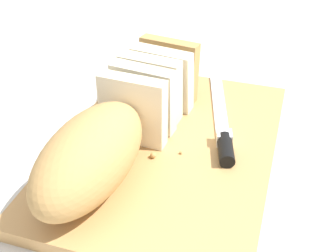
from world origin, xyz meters
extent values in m
plane|color=beige|center=(0.00, 0.00, 0.00)|extent=(3.00, 3.00, 0.00)
cube|color=tan|center=(0.00, 0.00, 0.01)|extent=(0.41, 0.30, 0.02)
ellipsoid|color=tan|center=(-0.10, 0.06, 0.07)|extent=(0.21, 0.12, 0.09)
cube|color=beige|center=(0.00, 0.05, 0.07)|extent=(0.04, 0.09, 0.09)
cube|color=beige|center=(0.03, 0.04, 0.07)|extent=(0.04, 0.09, 0.09)
cube|color=beige|center=(0.06, 0.04, 0.07)|extent=(0.04, 0.09, 0.09)
cube|color=beige|center=(0.09, 0.03, 0.07)|extent=(0.05, 0.09, 0.10)
cube|color=tan|center=(0.12, 0.03, 0.07)|extent=(0.05, 0.09, 0.10)
cube|color=silver|center=(0.11, -0.05, 0.02)|extent=(0.18, 0.06, 0.00)
cylinder|color=black|center=(-0.01, -0.08, 0.03)|extent=(0.06, 0.03, 0.02)
cube|color=silver|center=(0.02, -0.07, 0.03)|extent=(0.02, 0.02, 0.02)
sphere|color=tan|center=(-0.02, -0.02, 0.02)|extent=(0.00, 0.00, 0.00)
sphere|color=tan|center=(-0.03, 0.01, 0.02)|extent=(0.01, 0.01, 0.01)
sphere|color=tan|center=(0.00, 0.03, 0.02)|extent=(0.00, 0.00, 0.00)
camera|label=1|loc=(-0.45, -0.12, 0.38)|focal=46.39mm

